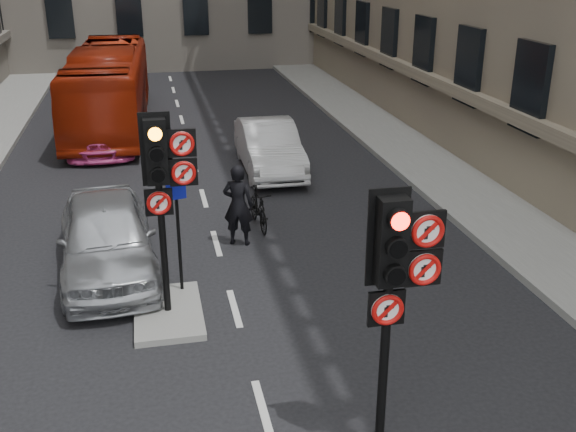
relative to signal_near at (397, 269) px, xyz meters
name	(u,v)px	position (x,y,z in m)	size (l,w,h in m)	color
pavement_right	(442,167)	(5.71, 11.01, -2.50)	(3.00, 50.00, 0.16)	gray
centre_island	(168,312)	(-2.69, 4.01, -2.52)	(1.20, 2.00, 0.12)	gray
signal_near	(397,269)	(0.00, 0.00, 0.00)	(0.91, 0.40, 3.58)	black
signal_far	(163,173)	(-2.60, 4.00, 0.12)	(0.91, 0.40, 3.58)	black
car_silver	(107,237)	(-3.77, 6.01, -1.80)	(1.86, 4.62, 1.57)	#9FA1A6
car_white	(269,147)	(0.65, 12.00, -1.85)	(1.55, 4.43, 1.46)	silver
car_pink	(103,124)	(-4.24, 15.80, -1.83)	(2.11, 5.18, 1.50)	#E84495
bus_red	(109,87)	(-4.06, 18.54, -1.13)	(2.44, 10.41, 2.90)	#971F0A
motorcycle	(258,208)	(-0.40, 7.74, -2.10)	(0.45, 1.60, 0.96)	black
motorcyclist	(238,205)	(-0.98, 6.90, -1.66)	(0.67, 0.44, 1.85)	black
info_sign	(178,222)	(-2.39, 4.74, -1.09)	(0.37, 0.15, 2.13)	black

